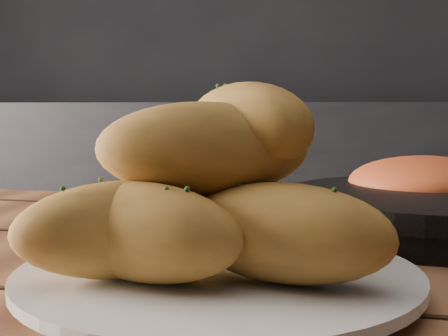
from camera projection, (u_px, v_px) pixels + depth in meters
counter at (279, 229)px, 2.22m from camera, size 2.80×0.60×0.90m
plate at (218, 280)px, 0.46m from camera, size 0.30×0.30×0.02m
bread_rolls at (205, 196)px, 0.45m from camera, size 0.28×0.24×0.14m
skillet at (435, 211)px, 0.67m from camera, size 0.44×0.32×0.05m
bowl at (426, 192)px, 0.75m from camera, size 0.22×0.22×0.08m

